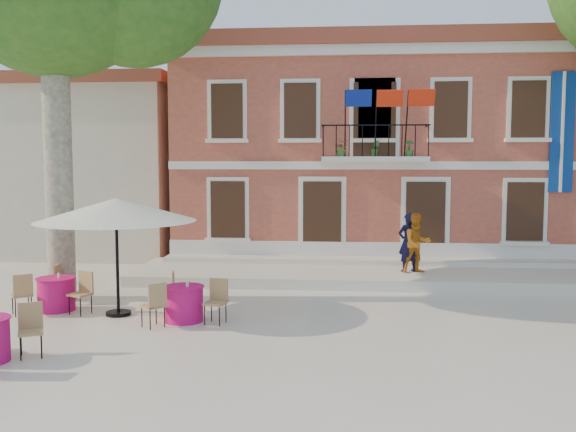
{
  "coord_description": "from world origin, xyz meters",
  "views": [
    {
      "loc": [
        1.09,
        -14.11,
        3.53
      ],
      "look_at": [
        -0.46,
        3.5,
        1.93
      ],
      "focal_mm": 40.0,
      "sensor_mm": 36.0,
      "label": 1
    }
  ],
  "objects_px": {
    "patio_umbrella": "(116,210)",
    "pedestrian_orange": "(417,243)",
    "cafe_table_3": "(184,302)",
    "cafe_table_0": "(56,292)",
    "pedestrian_navy": "(408,242)"
  },
  "relations": [
    {
      "from": "patio_umbrella",
      "to": "pedestrian_orange",
      "type": "xyz_separation_m",
      "value": [
        7.1,
        4.34,
        -1.23
      ]
    },
    {
      "from": "cafe_table_3",
      "to": "patio_umbrella",
      "type": "bearing_deg",
      "value": 165.69
    },
    {
      "from": "cafe_table_0",
      "to": "cafe_table_3",
      "type": "xyz_separation_m",
      "value": [
        3.19,
        -0.7,
        0.0
      ]
    },
    {
      "from": "cafe_table_3",
      "to": "cafe_table_0",
      "type": "bearing_deg",
      "value": 167.54
    },
    {
      "from": "pedestrian_navy",
      "to": "pedestrian_orange",
      "type": "xyz_separation_m",
      "value": [
        0.23,
        -0.16,
        0.0
      ]
    },
    {
      "from": "cafe_table_0",
      "to": "cafe_table_3",
      "type": "bearing_deg",
      "value": -12.46
    },
    {
      "from": "patio_umbrella",
      "to": "cafe_table_0",
      "type": "relative_size",
      "value": 1.91
    },
    {
      "from": "patio_umbrella",
      "to": "pedestrian_orange",
      "type": "bearing_deg",
      "value": 31.4
    },
    {
      "from": "pedestrian_orange",
      "to": "cafe_table_3",
      "type": "relative_size",
      "value": 0.92
    },
    {
      "from": "pedestrian_orange",
      "to": "cafe_table_0",
      "type": "distance_m",
      "value": 9.61
    },
    {
      "from": "patio_umbrella",
      "to": "pedestrian_navy",
      "type": "xyz_separation_m",
      "value": [
        6.88,
        4.49,
        -1.23
      ]
    },
    {
      "from": "pedestrian_orange",
      "to": "pedestrian_navy",
      "type": "bearing_deg",
      "value": 128.29
    },
    {
      "from": "patio_umbrella",
      "to": "pedestrian_navy",
      "type": "height_order",
      "value": "patio_umbrella"
    },
    {
      "from": "patio_umbrella",
      "to": "cafe_table_3",
      "type": "height_order",
      "value": "patio_umbrella"
    },
    {
      "from": "pedestrian_navy",
      "to": "cafe_table_3",
      "type": "xyz_separation_m",
      "value": [
        -5.27,
        -4.9,
        -0.71
      ]
    }
  ]
}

